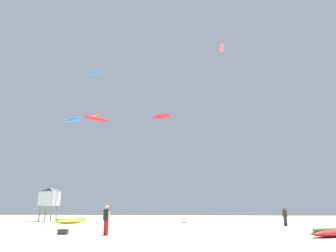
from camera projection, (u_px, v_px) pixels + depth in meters
ground_plane at (121, 244)px, 13.77m from camera, size 120.00×120.00×0.00m
person_foreground at (106, 218)px, 18.38m from camera, size 0.49×0.39×1.71m
person_midground at (285, 215)px, 28.24m from camera, size 0.37×0.44×1.62m
kite_grounded_near at (71, 221)px, 32.77m from camera, size 2.86×4.17×0.52m
kite_grounded_mid at (336, 233)px, 17.24m from camera, size 3.97×3.21×0.51m
lifeguard_tower at (50, 196)px, 39.51m from camera, size 2.30×2.30×4.15m
cooler_box at (63, 232)px, 18.77m from camera, size 0.56×0.36×0.32m
kite_aloft_0 at (222, 48)px, 47.24m from camera, size 0.94×2.88×0.47m
kite_aloft_1 at (95, 74)px, 43.31m from camera, size 2.53×1.89×0.42m
kite_aloft_2 at (94, 116)px, 60.58m from camera, size 3.78×3.91×0.98m
kite_aloft_3 at (162, 117)px, 58.40m from camera, size 4.32×2.60×0.78m
kite_aloft_4 at (74, 120)px, 44.09m from camera, size 4.27×2.65×0.51m
kite_aloft_5 at (96, 119)px, 34.90m from camera, size 2.85×3.14×0.47m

